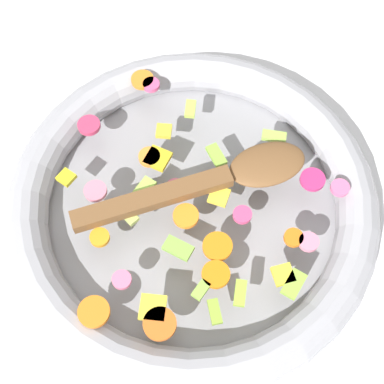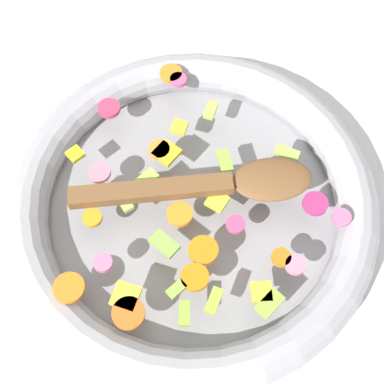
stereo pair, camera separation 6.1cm
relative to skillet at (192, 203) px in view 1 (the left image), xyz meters
The scene contains 4 objects.
ground_plane 0.02m from the skillet, ahead, with size 4.00×4.00×0.00m, color silver.
skillet is the anchor object (origin of this frame).
chopped_vegetables 0.04m from the skillet, 91.96° to the right, with size 0.33×0.34×0.01m.
wooden_spoon 0.05m from the skillet, 30.81° to the left, with size 0.25×0.17×0.01m.
Camera 1 is at (0.06, -0.27, 0.59)m, focal length 50.00 mm.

